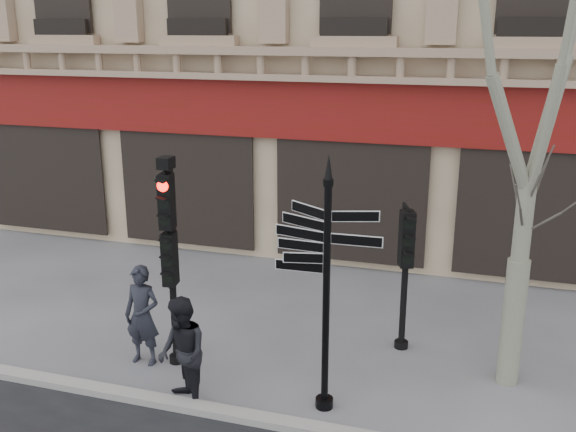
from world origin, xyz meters
name	(u,v)px	position (x,y,z in m)	size (l,w,h in m)	color
ground	(286,373)	(0.00, 0.00, 0.00)	(80.00, 80.00, 0.00)	#58585D
kerb	(256,419)	(0.00, -1.40, 0.06)	(80.00, 0.25, 0.12)	#989590
fingerpost	(327,244)	(0.82, -0.75, 2.52)	(1.78, 1.78, 3.75)	black
traffic_signal_main	(170,237)	(-1.84, -0.19, 2.19)	(0.42, 0.32, 3.46)	black
traffic_signal_secondary	(406,254)	(1.66, 1.41, 1.73)	(0.49, 0.42, 2.47)	black
plane_tree	(546,14)	(3.39, 0.78, 5.51)	(2.95, 2.95, 7.85)	gray
pedestrian_a	(142,315)	(-2.34, -0.33, 0.84)	(0.61, 0.40, 1.68)	#20222B
pedestrian_b	(182,354)	(-1.16, -1.30, 0.84)	(0.82, 0.64, 1.68)	black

